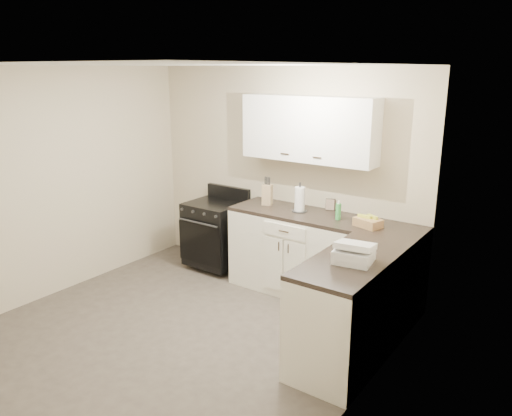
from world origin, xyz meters
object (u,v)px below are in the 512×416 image
Objects in this scene: wicker_basket at (368,223)px; countertop_grill at (354,256)px; knife_block at (267,195)px; stove at (215,233)px; paper_towel at (300,199)px.

countertop_grill is (0.28, -0.95, 0.01)m from wicker_basket.
knife_block is at bearing 174.91° from wicker_basket.
knife_block is 1.91m from countertop_grill.
knife_block reaches higher than countertop_grill.
stove is 2.59m from countertop_grill.
knife_block is 0.79× the size of countertop_grill.
knife_block is 0.45m from paper_towel.
wicker_basket is (2.04, -0.04, 0.52)m from stove.
stove is 2.88× the size of paper_towel.
stove is 3.05× the size of wicker_basket.
countertop_grill reaches higher than wicker_basket.
paper_towel is at bearing 2.21° from stove.
paper_towel is 0.85m from wicker_basket.
paper_towel is at bearing 174.01° from wicker_basket.
paper_towel is at bearing 128.72° from countertop_grill.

